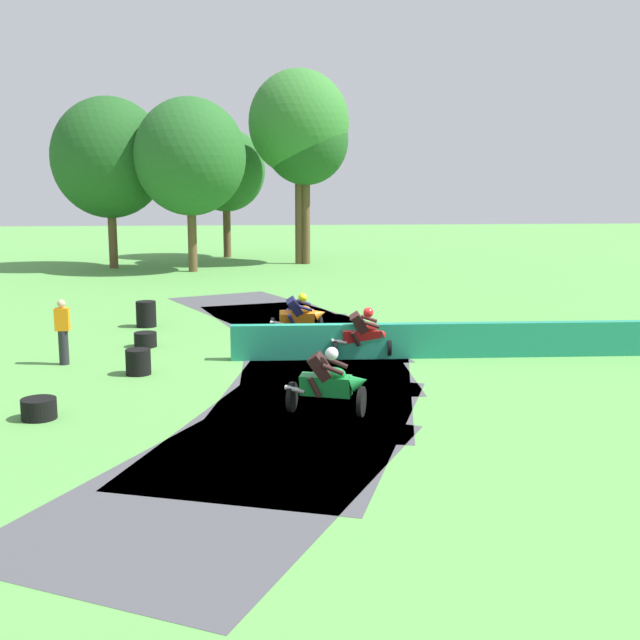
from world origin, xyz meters
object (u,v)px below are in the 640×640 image
Objects in this scene: motorcycle_chase_red at (365,334)px; motorcycle_trailing_orange at (300,316)px; tire_stack_mid_a at (138,362)px; tire_stack_far at (146,314)px; tire_stack_near at (39,409)px; tire_stack_mid_b at (145,340)px; motorcycle_lead_green at (329,382)px; track_marshal at (63,332)px.

motorcycle_chase_red is 1.00× the size of motorcycle_trailing_orange.
motorcycle_trailing_orange is 2.81× the size of tire_stack_mid_a.
tire_stack_mid_a is 0.75× the size of tire_stack_far.
tire_stack_far is at bearing 85.48° from tire_stack_near.
motorcycle_trailing_orange is 2.74× the size of tire_stack_mid_b.
motorcycle_trailing_orange is at bearing 117.09° from motorcycle_chase_red.
tire_stack_far is (-0.64, 6.24, 0.10)m from tire_stack_mid_a.
tire_stack_far is (0.77, 9.69, 0.20)m from tire_stack_near.
tire_stack_mid_b is at bearing 80.22° from tire_stack_near.
tire_stack_near is at bearing -94.52° from tire_stack_far.
track_marshal is at bearing 141.92° from motorcycle_lead_green.
tire_stack_far is at bearing 140.97° from motorcycle_chase_red.
tire_stack_near is (-6.95, -4.68, -0.45)m from motorcycle_chase_red.
tire_stack_far is (-0.38, 3.06, 0.20)m from tire_stack_mid_b.
tire_stack_near is at bearing -82.80° from track_marshal.
tire_stack_mid_b is 0.38× the size of track_marshal.
track_marshal is (-6.03, -2.98, 0.19)m from motorcycle_trailing_orange.
tire_stack_near is at bearing -112.11° from tire_stack_mid_a.
motorcycle_lead_green is at bearing -88.93° from motorcycle_trailing_orange.
motorcycle_chase_red is 5.69m from tire_stack_mid_a.
motorcycle_trailing_orange is 4.44m from tire_stack_mid_b.
tire_stack_far reaches higher than tire_stack_mid_b.
tire_stack_mid_a is (-4.19, 3.65, -0.36)m from motorcycle_lead_green.
tire_stack_near is (-5.59, 0.20, -0.46)m from motorcycle_lead_green.
tire_stack_far is at bearing 95.81° from tire_stack_mid_a.
tire_stack_mid_a is 2.37m from track_marshal.
track_marshal is at bearing -179.69° from motorcycle_chase_red.
tire_stack_mid_a is at bearing -84.19° from tire_stack_far.
motorcycle_trailing_orange reaches higher than tire_stack_far.
motorcycle_chase_red is at bearing -18.57° from tire_stack_mid_b.
tire_stack_near is 1.09× the size of tire_stack_mid_b.
tire_stack_near is (-5.45, -7.62, -0.43)m from motorcycle_trailing_orange.
tire_stack_mid_a is at bearing -134.12° from motorcycle_trailing_orange.
tire_stack_near is 0.84× the size of tire_stack_far.
tire_stack_far is at bearing 75.01° from track_marshal.
tire_stack_far is (-6.18, 5.01, -0.25)m from motorcycle_chase_red.
tire_stack_mid_a reaches higher than tire_stack_mid_b.
motorcycle_chase_red reaches higher than tire_stack_near.
motorcycle_chase_red is (1.36, 4.88, -0.01)m from motorcycle_lead_green.
motorcycle_chase_red is 7.54m from track_marshal.
tire_stack_mid_a is at bearing -85.36° from tire_stack_mid_b.
track_marshal is (-1.35, -5.05, 0.42)m from tire_stack_far.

